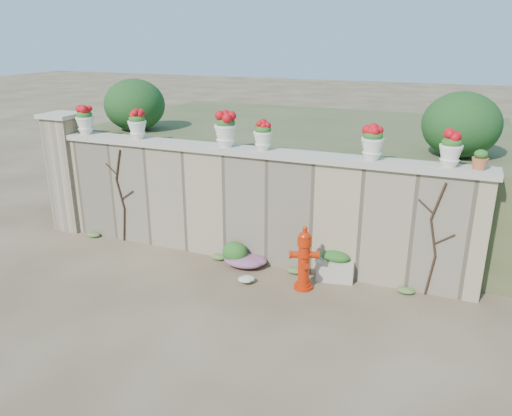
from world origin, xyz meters
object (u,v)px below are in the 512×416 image
at_px(planter_box, 335,266).
at_px(urn_pot_0, 85,120).
at_px(fire_hydrant, 304,258).
at_px(terracotta_pot, 480,161).

relative_size(planter_box, urn_pot_0, 1.21).
height_order(fire_hydrant, terracotta_pot, terracotta_pot).
bearing_deg(terracotta_pot, urn_pot_0, 180.00).
height_order(urn_pot_0, terracotta_pot, urn_pot_0).
xyz_separation_m(urn_pot_0, terracotta_pot, (7.28, -0.00, -0.14)).
xyz_separation_m(fire_hydrant, terracotta_pot, (2.42, 0.77, 1.68)).
bearing_deg(fire_hydrant, planter_box, 31.48).
xyz_separation_m(planter_box, urn_pot_0, (-5.26, 0.25, 2.14)).
bearing_deg(terracotta_pot, planter_box, -172.94).
xyz_separation_m(fire_hydrant, planter_box, (0.40, 0.52, -0.31)).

